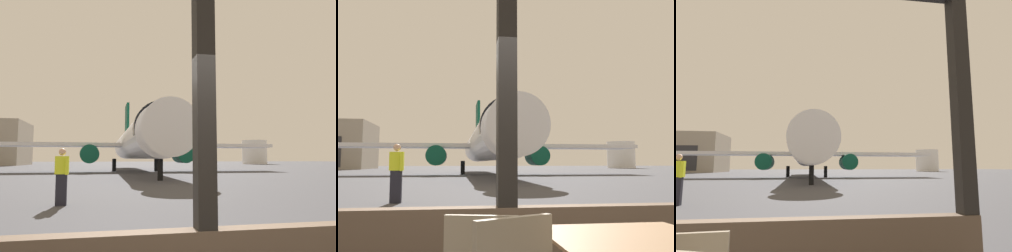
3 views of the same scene
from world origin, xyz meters
The scene contains 5 objects.
ground_plane centered at (0.00, 40.00, 0.00)m, with size 220.00×220.00×0.00m, color #424247.
window_frame centered at (0.00, 0.00, 1.31)m, with size 8.17×0.24×3.83m.
airplane centered at (2.68, 31.64, 3.18)m, with size 31.01×35.73×9.98m.
ground_crew_worker centered at (-2.25, 7.19, 0.90)m, with size 0.40×0.46×1.74m.
fuel_storage_tank centered at (38.33, 75.27, 3.11)m, with size 6.43×6.43×6.22m, color white.
Camera 2 is at (-0.54, -3.68, 1.17)m, focal length 37.77 mm.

